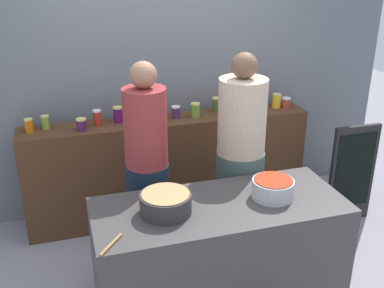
% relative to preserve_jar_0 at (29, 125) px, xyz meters
% --- Properties ---
extents(ground, '(12.00, 12.00, 0.00)m').
position_rel_preserve_jar_0_xyz_m(ground, '(1.22, -1.12, -1.06)').
color(ground, gray).
extents(storefront_wall, '(4.80, 0.12, 3.00)m').
position_rel_preserve_jar_0_xyz_m(storefront_wall, '(1.22, 0.33, 0.44)').
color(storefront_wall, slate).
rests_on(storefront_wall, ground).
extents(display_shelf, '(2.70, 0.36, 1.00)m').
position_rel_preserve_jar_0_xyz_m(display_shelf, '(1.22, -0.02, -0.56)').
color(display_shelf, '#4A2D1A').
rests_on(display_shelf, ground).
extents(prep_table, '(1.70, 0.70, 0.87)m').
position_rel_preserve_jar_0_xyz_m(prep_table, '(1.22, -1.42, -0.63)').
color(prep_table, '#3B3836').
rests_on(prep_table, ground).
extents(preserve_jar_0, '(0.07, 0.07, 0.12)m').
position_rel_preserve_jar_0_xyz_m(preserve_jar_0, '(0.00, 0.00, 0.00)').
color(preserve_jar_0, '#CB5F09').
rests_on(preserve_jar_0, display_shelf).
extents(preserve_jar_1, '(0.07, 0.07, 0.12)m').
position_rel_preserve_jar_0_xyz_m(preserve_jar_1, '(0.14, 0.04, 0.00)').
color(preserve_jar_1, olive).
rests_on(preserve_jar_1, display_shelf).
extents(preserve_jar_2, '(0.09, 0.09, 0.11)m').
position_rel_preserve_jar_0_xyz_m(preserve_jar_2, '(0.43, -0.09, -0.01)').
color(preserve_jar_2, '#4A1B45').
rests_on(preserve_jar_2, display_shelf).
extents(preserve_jar_3, '(0.07, 0.07, 0.14)m').
position_rel_preserve_jar_0_xyz_m(preserve_jar_3, '(0.58, -0.00, 0.01)').
color(preserve_jar_3, '#AC2719').
rests_on(preserve_jar_3, display_shelf).
extents(preserve_jar_4, '(0.09, 0.09, 0.15)m').
position_rel_preserve_jar_0_xyz_m(preserve_jar_4, '(0.77, 0.03, 0.01)').
color(preserve_jar_4, '#531255').
rests_on(preserve_jar_4, display_shelf).
extents(preserve_jar_5, '(0.08, 0.08, 0.12)m').
position_rel_preserve_jar_0_xyz_m(preserve_jar_5, '(0.94, -0.01, -0.00)').
color(preserve_jar_5, orange).
rests_on(preserve_jar_5, display_shelf).
extents(preserve_jar_6, '(0.09, 0.09, 0.14)m').
position_rel_preserve_jar_0_xyz_m(preserve_jar_6, '(1.04, -0.06, 0.01)').
color(preserve_jar_6, gold).
rests_on(preserve_jar_6, display_shelf).
extents(preserve_jar_7, '(0.09, 0.09, 0.14)m').
position_rel_preserve_jar_0_xyz_m(preserve_jar_7, '(1.14, 0.01, 0.01)').
color(preserve_jar_7, '#CD671C').
rests_on(preserve_jar_7, display_shelf).
extents(preserve_jar_8, '(0.08, 0.08, 0.11)m').
position_rel_preserve_jar_0_xyz_m(preserve_jar_8, '(1.30, -0.01, -0.00)').
color(preserve_jar_8, '#492358').
rests_on(preserve_jar_8, display_shelf).
extents(preserve_jar_9, '(0.09, 0.09, 0.14)m').
position_rel_preserve_jar_0_xyz_m(preserve_jar_9, '(1.48, -0.04, 0.01)').
color(preserve_jar_9, olive).
rests_on(preserve_jar_9, display_shelf).
extents(preserve_jar_10, '(0.07, 0.07, 0.15)m').
position_rel_preserve_jar_0_xyz_m(preserve_jar_10, '(1.71, 0.05, 0.01)').
color(preserve_jar_10, '#385421').
rests_on(preserve_jar_10, display_shelf).
extents(preserve_jar_11, '(0.09, 0.09, 0.11)m').
position_rel_preserve_jar_0_xyz_m(preserve_jar_11, '(1.85, -0.04, -0.00)').
color(preserve_jar_11, '#EFA81A').
rests_on(preserve_jar_11, display_shelf).
extents(preserve_jar_12, '(0.08, 0.08, 0.11)m').
position_rel_preserve_jar_0_xyz_m(preserve_jar_12, '(1.96, -0.06, -0.01)').
color(preserve_jar_12, gold).
rests_on(preserve_jar_12, display_shelf).
extents(preserve_jar_13, '(0.08, 0.08, 0.13)m').
position_rel_preserve_jar_0_xyz_m(preserve_jar_13, '(2.14, 0.03, 0.01)').
color(preserve_jar_13, red).
rests_on(preserve_jar_13, display_shelf).
extents(preserve_jar_14, '(0.09, 0.09, 0.14)m').
position_rel_preserve_jar_0_xyz_m(preserve_jar_14, '(2.34, 0.01, 0.01)').
color(preserve_jar_14, gold).
rests_on(preserve_jar_14, display_shelf).
extents(preserve_jar_15, '(0.09, 0.09, 0.10)m').
position_rel_preserve_jar_0_xyz_m(preserve_jar_15, '(2.43, -0.01, -0.01)').
color(preserve_jar_15, '#953D27').
rests_on(preserve_jar_15, display_shelf).
extents(cooking_pot_left, '(0.33, 0.33, 0.14)m').
position_rel_preserve_jar_0_xyz_m(cooking_pot_left, '(0.85, -1.42, -0.12)').
color(cooking_pot_left, '#2D2D2D').
rests_on(cooking_pot_left, prep_table).
extents(cooking_pot_center, '(0.29, 0.29, 0.13)m').
position_rel_preserve_jar_0_xyz_m(cooking_pot_center, '(1.60, -1.43, -0.12)').
color(cooking_pot_center, '#B7B7BC').
rests_on(cooking_pot_center, prep_table).
extents(wooden_spoon, '(0.15, 0.18, 0.02)m').
position_rel_preserve_jar_0_xyz_m(wooden_spoon, '(0.46, -1.69, -0.18)').
color(wooden_spoon, '#9E703D').
rests_on(wooden_spoon, prep_table).
extents(cook_with_tongs, '(0.33, 0.33, 1.74)m').
position_rel_preserve_jar_0_xyz_m(cook_with_tongs, '(0.85, -0.85, -0.27)').
color(cook_with_tongs, black).
rests_on(cook_with_tongs, ground).
extents(cook_in_cap, '(0.39, 0.39, 1.76)m').
position_rel_preserve_jar_0_xyz_m(cook_in_cap, '(1.60, -0.86, -0.27)').
color(cook_in_cap, '#3E544F').
rests_on(cook_in_cap, ground).
extents(chalkboard_sign, '(0.47, 0.04, 0.98)m').
position_rel_preserve_jar_0_xyz_m(chalkboard_sign, '(2.84, -0.64, -0.57)').
color(chalkboard_sign, black).
rests_on(chalkboard_sign, ground).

